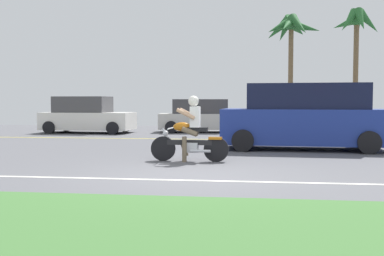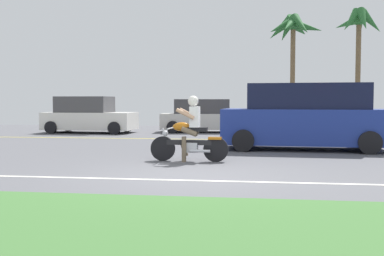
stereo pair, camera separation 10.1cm
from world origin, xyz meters
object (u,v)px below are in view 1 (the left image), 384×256
at_px(motorcyclist, 190,134).
at_px(parked_car_0, 87,116).
at_px(suv_nearby, 304,118).
at_px(parked_car_1, 204,117).
at_px(palm_tree_0, 356,30).
at_px(palm_tree_1, 290,32).

bearing_deg(motorcyclist, parked_car_0, 122.46).
distance_m(suv_nearby, parked_car_1, 8.35).
xyz_separation_m(suv_nearby, parked_car_0, (-9.11, 6.35, -0.18)).
height_order(motorcyclist, palm_tree_0, palm_tree_0).
relative_size(parked_car_1, palm_tree_1, 0.78).
bearing_deg(palm_tree_0, motorcyclist, -116.96).
relative_size(motorcyclist, parked_car_1, 0.43).
relative_size(parked_car_0, parked_car_1, 0.94).
bearing_deg(motorcyclist, suv_nearby, 46.45).
distance_m(parked_car_0, palm_tree_0, 13.64).
bearing_deg(parked_car_1, motorcyclist, -86.05).
bearing_deg(palm_tree_1, palm_tree_0, 8.39).
bearing_deg(suv_nearby, palm_tree_0, 70.13).
distance_m(motorcyclist, suv_nearby, 4.42).
distance_m(parked_car_1, palm_tree_1, 6.02).
distance_m(parked_car_1, palm_tree_0, 8.65).
xyz_separation_m(suv_nearby, palm_tree_1, (0.27, 9.13, 3.89)).
height_order(motorcyclist, suv_nearby, suv_nearby).
xyz_separation_m(motorcyclist, parked_car_1, (-0.73, 10.64, 0.05)).
distance_m(motorcyclist, parked_car_0, 11.31).
bearing_deg(suv_nearby, parked_car_0, 145.14).
height_order(motorcyclist, parked_car_0, parked_car_0).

